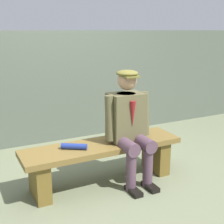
# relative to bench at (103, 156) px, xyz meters

# --- Properties ---
(ground_plane) EXTENTS (30.00, 30.00, 0.00)m
(ground_plane) POSITION_rel_bench_xyz_m (0.00, 0.00, -0.33)
(ground_plane) COLOR #6B7355
(bench) EXTENTS (1.80, 0.47, 0.47)m
(bench) POSITION_rel_bench_xyz_m (0.00, 0.00, 0.00)
(bench) COLOR brown
(bench) RESTS_ON ground
(seated_man) EXTENTS (0.55, 0.63, 1.27)m
(seated_man) POSITION_rel_bench_xyz_m (-0.29, 0.07, 0.37)
(seated_man) COLOR brown
(seated_man) RESTS_ON ground
(rolled_magazine) EXTENTS (0.27, 0.20, 0.06)m
(rolled_magazine) POSITION_rel_bench_xyz_m (0.34, 0.01, 0.17)
(rolled_magazine) COLOR navy
(rolled_magazine) RESTS_ON bench
(stadium_wall) EXTENTS (12.00, 0.24, 1.68)m
(stadium_wall) POSITION_rel_bench_xyz_m (0.00, -1.70, 0.51)
(stadium_wall) COLOR #545D4F
(stadium_wall) RESTS_ON ground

